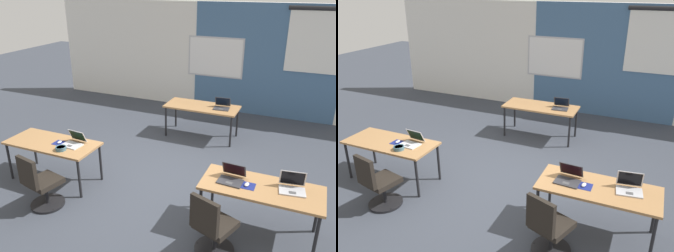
{
  "view_description": "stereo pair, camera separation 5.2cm",
  "coord_description": "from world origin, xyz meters",
  "views": [
    {
      "loc": [
        2.17,
        -4.71,
        3.23
      ],
      "look_at": [
        -0.03,
        0.4,
        0.92
      ],
      "focal_mm": 37.06,
      "sensor_mm": 36.0,
      "label": 1
    },
    {
      "loc": [
        2.22,
        -4.69,
        3.23
      ],
      "look_at": [
        -0.03,
        0.4,
        0.92
      ],
      "focal_mm": 37.06,
      "sensor_mm": 36.0,
      "label": 2
    }
  ],
  "objects": [
    {
      "name": "mousepad_near_left_inner",
      "position": [
        -1.61,
        -0.58,
        0.72
      ],
      "size": [
        0.22,
        0.19,
        0.0
      ],
      "color": "navy",
      "rests_on": "desk_near_left"
    },
    {
      "name": "desk_near_left",
      "position": [
        -1.75,
        -0.6,
        0.66
      ],
      "size": [
        1.6,
        0.7,
        0.72
      ],
      "color": "#A37547",
      "rests_on": "ground"
    },
    {
      "name": "chair_near_right_inner",
      "position": [
        1.29,
        -1.28,
        0.38
      ],
      "size": [
        0.57,
        0.61,
        0.92
      ],
      "rotation": [
        0.0,
        0.0,
        2.79
      ],
      "color": "black",
      "rests_on": "ground"
    },
    {
      "name": "snack_bowl",
      "position": [
        -1.42,
        -0.78,
        0.76
      ],
      "size": [
        0.18,
        0.18,
        0.06
      ],
      "color": "#3D6070",
      "rests_on": "desk_near_left"
    },
    {
      "name": "desk_near_right",
      "position": [
        1.75,
        -0.6,
        0.66
      ],
      "size": [
        1.6,
        0.7,
        0.72
      ],
      "color": "#A37547",
      "rests_on": "ground"
    },
    {
      "name": "desk_far_center",
      "position": [
        0.0,
        2.2,
        0.66
      ],
      "size": [
        1.6,
        0.7,
        0.72
      ],
      "color": "#A37547",
      "rests_on": "ground"
    },
    {
      "name": "mouse_near_left_inner",
      "position": [
        -1.61,
        -0.58,
        0.74
      ],
      "size": [
        0.06,
        0.1,
        0.03
      ],
      "color": "silver",
      "rests_on": "mousepad_near_left_inner"
    },
    {
      "name": "laptop_far_right",
      "position": [
        0.44,
        2.22,
        0.77
      ],
      "size": [
        0.36,
        0.35,
        0.22
      ],
      "rotation": [
        0.0,
        0.0,
        0.09
      ],
      "color": "#333338",
      "rests_on": "desk_far_center"
    },
    {
      "name": "mousepad_near_right_inner",
      "position": [
        1.56,
        -0.65,
        0.72
      ],
      "size": [
        0.22,
        0.19,
        0.0
      ],
      "color": "navy",
      "rests_on": "desk_near_right"
    },
    {
      "name": "ground_plane",
      "position": [
        0.0,
        0.0,
        0.0
      ],
      "size": [
        24.0,
        24.0,
        0.0
      ],
      "color": "#383D47"
    },
    {
      "name": "laptop_near_right_inner",
      "position": [
        1.34,
        -0.59,
        0.77
      ],
      "size": [
        0.35,
        0.34,
        0.22
      ],
      "rotation": [
        0.0,
        0.0,
        -0.06
      ],
      "color": "#333338",
      "rests_on": "desk_near_right"
    },
    {
      "name": "mouse_near_right_inner",
      "position": [
        1.56,
        -0.65,
        0.74
      ],
      "size": [
        0.07,
        0.11,
        0.03
      ],
      "color": "silver",
      "rests_on": "mousepad_near_right_inner"
    },
    {
      "name": "laptop_near_left_inner",
      "position": [
        -1.36,
        -0.52,
        0.77
      ],
      "size": [
        0.36,
        0.35,
        0.22
      ],
      "rotation": [
        0.0,
        0.0,
        -0.08
      ],
      "color": "silver",
      "rests_on": "desk_near_left"
    },
    {
      "name": "laptop_near_right_end",
      "position": [
        2.13,
        -0.51,
        0.77
      ],
      "size": [
        0.37,
        0.32,
        0.24
      ],
      "rotation": [
        0.0,
        0.0,
        0.14
      ],
      "color": "#B7B7BC",
      "rests_on": "desk_near_right"
    },
    {
      "name": "back_wall_assembly",
      "position": [
        0.05,
        4.19,
        1.41
      ],
      "size": [
        10.0,
        0.27,
        2.8
      ],
      "color": "silver",
      "rests_on": "ground"
    },
    {
      "name": "chair_near_left_inner",
      "position": [
        -1.38,
        -1.34,
        0.38
      ],
      "size": [
        0.52,
        0.58,
        0.92
      ],
      "rotation": [
        0.0,
        0.0,
        2.93
      ],
      "color": "black",
      "rests_on": "ground"
    }
  ]
}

